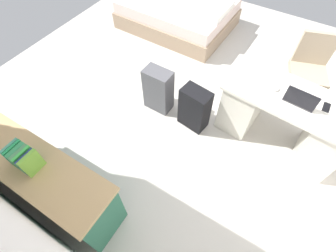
% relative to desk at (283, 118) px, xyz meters
% --- Properties ---
extents(ground_plane, '(5.91, 5.91, 0.00)m').
position_rel_desk_xyz_m(ground_plane, '(1.22, -0.08, -0.39)').
color(ground_plane, beige).
extents(desk, '(1.49, 0.78, 0.75)m').
position_rel_desk_xyz_m(desk, '(0.00, 0.00, 0.00)').
color(desk, silver).
rests_on(desk, ground_plane).
extents(office_chair, '(0.58, 0.58, 0.94)m').
position_rel_desk_xyz_m(office_chair, '(-0.04, -0.89, 0.03)').
color(office_chair, black).
rests_on(office_chair, ground_plane).
extents(credenza, '(1.80, 0.48, 0.72)m').
position_rel_desk_xyz_m(credenza, '(1.87, 1.99, -0.03)').
color(credenza, '#28664C').
rests_on(credenza, ground_plane).
extents(bed, '(1.93, 1.44, 0.58)m').
position_rel_desk_xyz_m(bed, '(2.31, -1.55, -0.15)').
color(bed, gray).
rests_on(bed, ground_plane).
extents(suitcase_black, '(0.39, 0.27, 0.60)m').
position_rel_desk_xyz_m(suitcase_black, '(0.98, 0.34, -0.09)').
color(suitcase_black, black).
rests_on(suitcase_black, ground_plane).
extents(suitcase_spare_grey, '(0.36, 0.23, 0.63)m').
position_rel_desk_xyz_m(suitcase_spare_grey, '(1.53, 0.32, -0.07)').
color(suitcase_spare_grey, '#4C4C51').
rests_on(suitcase_spare_grey, ground_plane).
extents(laptop, '(0.33, 0.25, 0.21)m').
position_rel_desk_xyz_m(laptop, '(-0.05, 0.05, 0.41)').
color(laptop, '#333338').
rests_on(laptop, desk).
extents(computer_mouse, '(0.07, 0.10, 0.03)m').
position_rel_desk_xyz_m(computer_mouse, '(0.21, -0.01, 0.37)').
color(computer_mouse, white).
rests_on(computer_mouse, desk).
extents(cell_phone_near_laptop, '(0.07, 0.14, 0.01)m').
position_rel_desk_xyz_m(cell_phone_near_laptop, '(-0.31, -0.03, 0.36)').
color(cell_phone_near_laptop, black).
rests_on(cell_phone_near_laptop, desk).
extents(book_row, '(0.27, 0.17, 0.23)m').
position_rel_desk_xyz_m(book_row, '(1.79, 1.99, 0.44)').
color(book_row, '#70AE3A').
rests_on(book_row, credenza).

